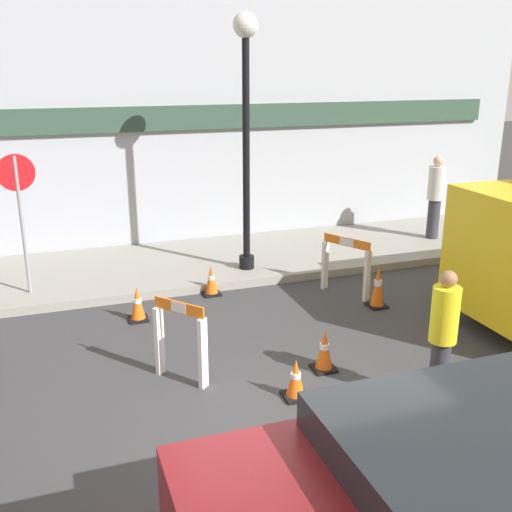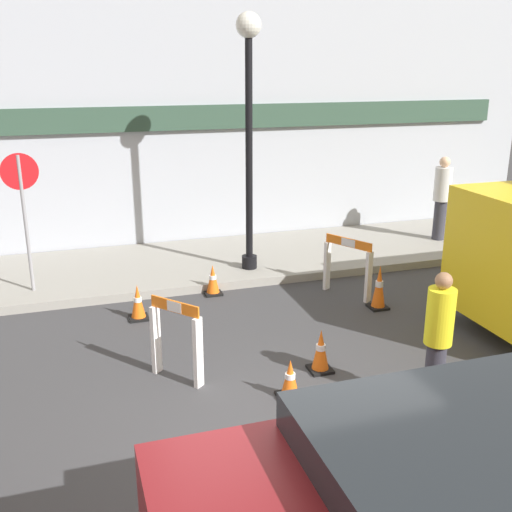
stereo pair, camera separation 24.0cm
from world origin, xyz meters
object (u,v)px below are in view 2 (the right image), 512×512
object	(u,v)px
streetlamp_post	(249,109)
stop_sign	(23,201)
person_worker	(438,335)
person_pedestrian	(442,196)

from	to	relation	value
streetlamp_post	stop_sign	size ratio (longest dim) A/B	1.94
streetlamp_post	person_worker	xyz separation A→B (m)	(0.72, -5.04, -2.21)
streetlamp_post	person_pedestrian	bearing A→B (deg)	7.64
streetlamp_post	person_worker	bearing A→B (deg)	-81.85
stop_sign	person_pedestrian	xyz separation A→B (m)	(8.47, 0.62, -0.59)
streetlamp_post	stop_sign	xyz separation A→B (m)	(-3.90, -0.00, -1.39)
streetlamp_post	stop_sign	bearing A→B (deg)	-179.95
person_worker	person_pedestrian	xyz separation A→B (m)	(3.86, 5.65, 0.24)
streetlamp_post	person_pedestrian	distance (m)	5.03
streetlamp_post	stop_sign	distance (m)	4.14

